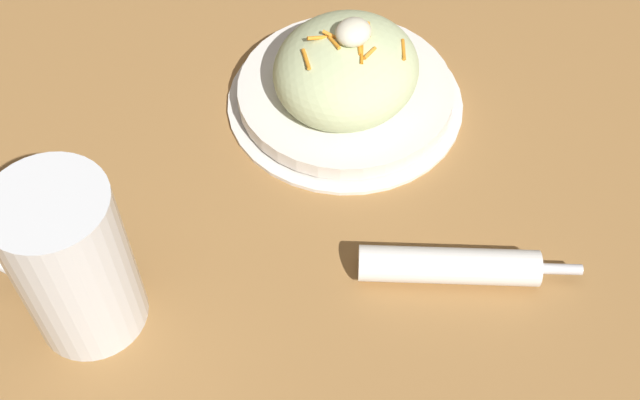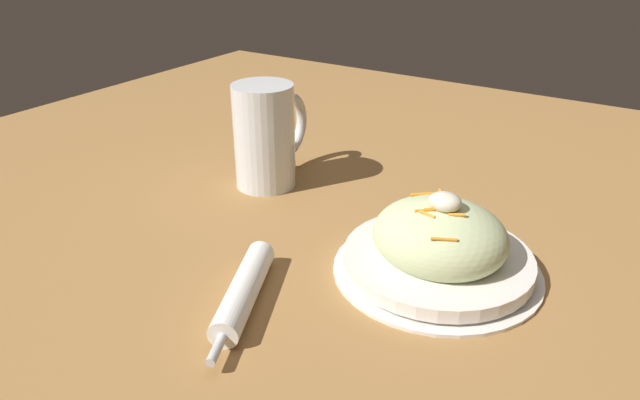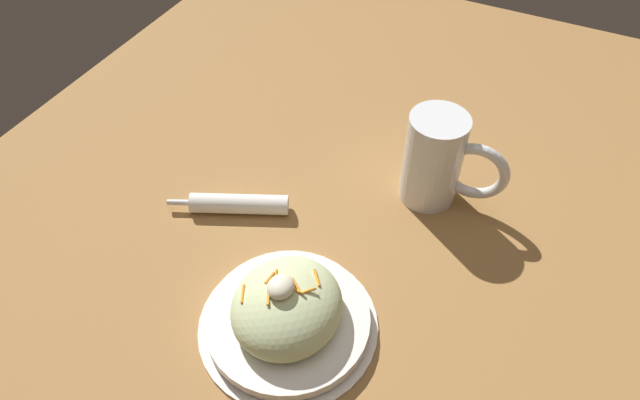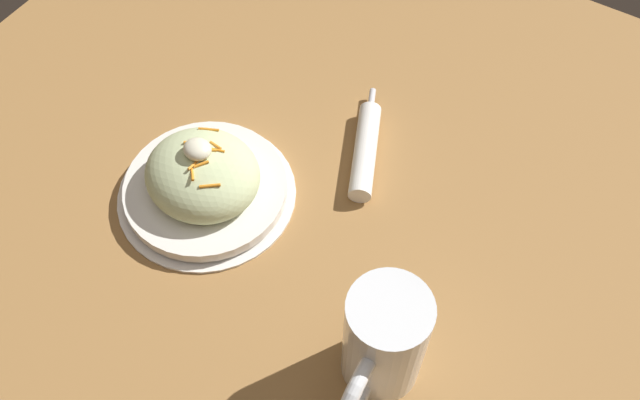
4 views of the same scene
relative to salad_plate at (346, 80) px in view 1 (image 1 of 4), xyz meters
The scene contains 4 objects.
ground_plane 0.25m from the salad_plate, 161.78° to the left, with size 1.43×1.43×0.00m, color #9E703D.
salad_plate is the anchor object (origin of this frame).
beer_mug 0.32m from the salad_plate, 163.72° to the left, with size 0.09×0.16×0.15m.
napkin_roll 0.22m from the salad_plate, 131.39° to the right, with size 0.09×0.18×0.03m.
Camera 1 is at (-0.29, -0.31, 0.59)m, focal length 45.48 mm.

